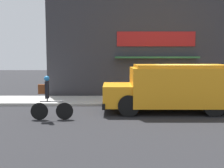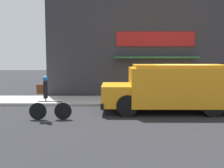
{
  "view_description": "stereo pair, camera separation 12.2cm",
  "coord_description": "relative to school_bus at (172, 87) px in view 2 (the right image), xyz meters",
  "views": [
    {
      "loc": [
        -3.42,
        -12.51,
        2.37
      ],
      "look_at": [
        -3.38,
        -0.2,
        1.1
      ],
      "focal_mm": 42.0,
      "sensor_mm": 36.0,
      "label": 1
    },
    {
      "loc": [
        -3.3,
        -12.51,
        2.37
      ],
      "look_at": [
        -3.38,
        -0.2,
        1.1
      ],
      "focal_mm": 42.0,
      "sensor_mm": 36.0,
      "label": 2
    }
  ],
  "objects": [
    {
      "name": "ground_plane",
      "position": [
        0.8,
        1.28,
        -1.09
      ],
      "size": [
        70.0,
        70.0,
        0.0
      ],
      "primitive_type": "plane",
      "color": "#232326"
    },
    {
      "name": "storefront",
      "position": [
        0.77,
        4.04,
        1.89
      ],
      "size": [
        14.42,
        0.82,
        5.97
      ],
      "color": "#2D2D33",
      "rests_on": "ground_plane"
    },
    {
      "name": "sidewalk",
      "position": [
        0.8,
        2.52,
        -1.02
      ],
      "size": [
        28.0,
        2.49,
        0.14
      ],
      "color": "#ADAAA3",
      "rests_on": "ground_plane"
    },
    {
      "name": "school_bus",
      "position": [
        0.0,
        0.0,
        0.0
      ],
      "size": [
        5.51,
        2.65,
        2.05
      ],
      "rotation": [
        0.0,
        0.0,
        -0.0
      ],
      "color": "orange",
      "rests_on": "ground_plane"
    },
    {
      "name": "cyclist",
      "position": [
        -5.02,
        -1.49,
        -0.28
      ],
      "size": [
        1.6,
        0.2,
        1.67
      ],
      "rotation": [
        0.0,
        0.0,
        0.04
      ],
      "color": "black",
      "rests_on": "ground_plane"
    }
  ]
}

